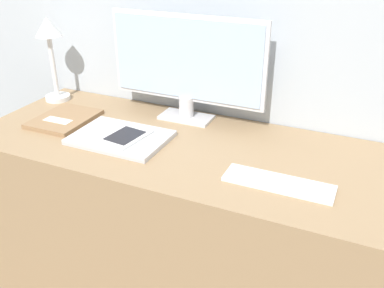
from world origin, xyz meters
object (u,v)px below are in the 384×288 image
object	(u,v)px
laptop	(121,138)
desk_lamp	(50,44)
notebook	(64,119)
monitor	(186,65)
ereader	(125,137)
keyboard	(279,183)

from	to	relation	value
laptop	desk_lamp	size ratio (longest dim) A/B	0.94
notebook	laptop	bearing A→B (deg)	-10.19
monitor	desk_lamp	xyz separation A→B (m)	(-0.61, -0.04, 0.03)
desk_lamp	laptop	bearing A→B (deg)	-25.84
ereader	desk_lamp	world-z (taller)	desk_lamp
laptop	ereader	distance (m)	0.03
ereader	notebook	xyz separation A→B (m)	(-0.32, 0.06, -0.01)
ereader	desk_lamp	xyz separation A→B (m)	(-0.51, 0.24, 0.23)
monitor	notebook	distance (m)	0.53
ereader	notebook	distance (m)	0.33
keyboard	ereader	distance (m)	0.57
keyboard	ereader	bearing A→B (deg)	174.55
keyboard	notebook	distance (m)	0.90
laptop	notebook	distance (m)	0.30
monitor	desk_lamp	world-z (taller)	monitor
keyboard	notebook	xyz separation A→B (m)	(-0.89, 0.12, 0.00)
desk_lamp	monitor	bearing A→B (deg)	4.12
desk_lamp	notebook	xyz separation A→B (m)	(0.18, -0.18, -0.24)
monitor	notebook	world-z (taller)	monitor
ereader	desk_lamp	bearing A→B (deg)	154.34
ereader	keyboard	bearing A→B (deg)	-5.45
notebook	ereader	bearing A→B (deg)	-11.26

